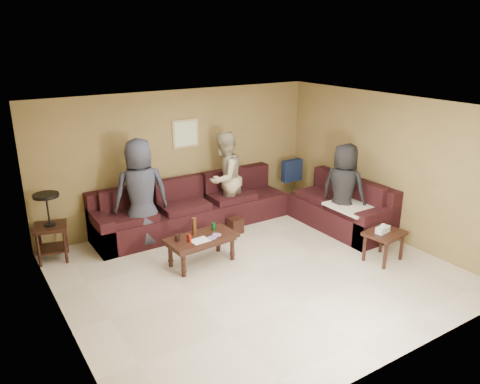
% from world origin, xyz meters
% --- Properties ---
extents(room, '(5.60, 5.50, 2.50)m').
position_xyz_m(room, '(0.00, 0.00, 1.66)').
color(room, beige).
rests_on(room, ground).
extents(sectional_sofa, '(4.65, 2.90, 0.97)m').
position_xyz_m(sectional_sofa, '(0.81, 1.52, 0.33)').
color(sectional_sofa, black).
rests_on(sectional_sofa, ground).
extents(coffee_table, '(1.14, 0.63, 0.74)m').
position_xyz_m(coffee_table, '(-0.56, 0.71, 0.39)').
color(coffee_table, black).
rests_on(coffee_table, ground).
extents(end_table_left, '(0.59, 0.59, 1.11)m').
position_xyz_m(end_table_left, '(-2.49, 2.10, 0.58)').
color(end_table_left, black).
rests_on(end_table_left, ground).
extents(side_table_right, '(0.66, 0.57, 0.64)m').
position_xyz_m(side_table_right, '(1.92, -0.76, 0.42)').
color(side_table_right, black).
rests_on(side_table_right, ground).
extents(waste_bin, '(0.25, 0.25, 0.28)m').
position_xyz_m(waste_bin, '(0.52, 1.44, 0.14)').
color(waste_bin, black).
rests_on(waste_bin, ground).
extents(wall_art, '(0.52, 0.04, 0.52)m').
position_xyz_m(wall_art, '(0.10, 2.48, 1.70)').
color(wall_art, tan).
rests_on(wall_art, ground).
extents(person_left, '(1.00, 0.75, 1.85)m').
position_xyz_m(person_left, '(-1.06, 1.87, 0.93)').
color(person_left, '#2C2E3D').
rests_on(person_left, ground).
extents(person_middle, '(1.07, 0.99, 1.75)m').
position_xyz_m(person_middle, '(0.63, 1.98, 0.88)').
color(person_middle, tan).
rests_on(person_middle, ground).
extents(person_right, '(0.79, 0.95, 1.67)m').
position_xyz_m(person_right, '(2.12, 0.38, 0.83)').
color(person_right, black).
rests_on(person_right, ground).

